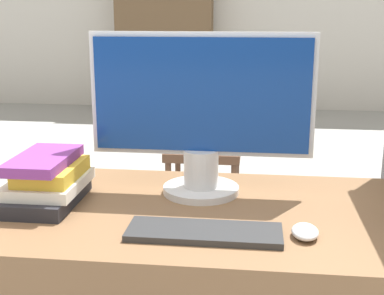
{
  "coord_description": "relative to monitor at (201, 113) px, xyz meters",
  "views": [
    {
      "loc": [
        0.16,
        -1.0,
        1.25
      ],
      "look_at": [
        0.01,
        0.3,
        0.91
      ],
      "focal_mm": 50.0,
      "sensor_mm": 36.0,
      "label": 1
    }
  ],
  "objects": [
    {
      "name": "keyboard",
      "position": [
        0.04,
        -0.3,
        -0.23
      ],
      "size": [
        0.37,
        0.13,
        0.02
      ],
      "color": "#2D2D2D",
      "rests_on": "desk"
    },
    {
      "name": "mouse",
      "position": [
        0.27,
        -0.28,
        -0.22
      ],
      "size": [
        0.06,
        0.09,
        0.03
      ],
      "color": "silver",
      "rests_on": "desk"
    },
    {
      "name": "monitor",
      "position": [
        0.0,
        0.0,
        0.0
      ],
      "size": [
        0.63,
        0.22,
        0.46
      ],
      "color": "silver",
      "rests_on": "desk"
    },
    {
      "name": "book_stack",
      "position": [
        -0.41,
        -0.13,
        -0.17
      ],
      "size": [
        0.19,
        0.28,
        0.14
      ],
      "color": "#232328",
      "rests_on": "desk"
    },
    {
      "name": "far_chair",
      "position": [
        -0.15,
        1.71,
        -0.47
      ],
      "size": [
        0.44,
        0.44,
        0.89
      ],
      "rotation": [
        0.0,
        0.0,
        -0.34
      ],
      "color": "#4C3323",
      "rests_on": "ground_plane"
    },
    {
      "name": "bookshelf_far",
      "position": [
        -0.99,
        5.19,
        0.07
      ],
      "size": [
        1.18,
        0.32,
        2.07
      ],
      "color": "brown",
      "rests_on": "ground_plane"
    }
  ]
}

